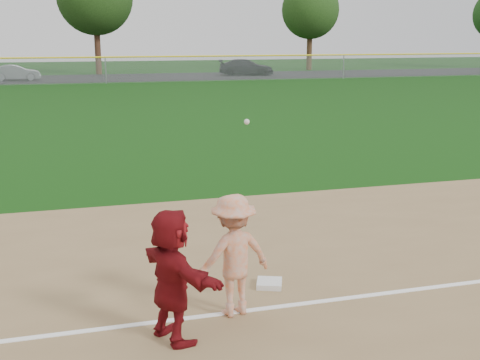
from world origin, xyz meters
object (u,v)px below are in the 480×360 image
object	(u,v)px
base_runner	(172,276)
car_mid	(16,73)
car_right	(246,67)
first_base	(269,283)

from	to	relation	value
base_runner	car_mid	xyz separation A→B (m)	(-5.32, 46.13, -0.22)
car_mid	car_right	size ratio (longest dim) A/B	0.76
car_mid	car_right	xyz separation A→B (m)	(19.99, 1.15, 0.10)
first_base	car_right	bearing A→B (deg)	74.23
base_runner	car_mid	world-z (taller)	base_runner
car_right	first_base	bearing A→B (deg)	178.47
base_runner	car_mid	size ratio (longest dim) A/B	0.44
base_runner	car_mid	distance (m)	46.44
base_runner	car_right	xyz separation A→B (m)	(14.67, 47.28, -0.12)
car_right	base_runner	bearing A→B (deg)	177.00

